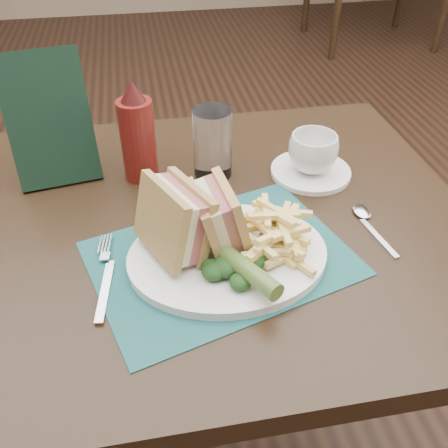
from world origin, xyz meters
name	(u,v)px	position (x,y,z in m)	size (l,w,h in m)	color
floor	(189,304)	(0.00, 0.00, 0.00)	(7.00, 7.00, 0.00)	black
wall_back	(140,13)	(0.00, 3.50, 0.00)	(6.00, 6.00, 0.00)	gray
table_main	(210,355)	(0.00, -0.50, 0.38)	(0.90, 0.75, 0.75)	black
placemat	(221,258)	(0.01, -0.61, 0.75)	(0.38, 0.27, 0.00)	#184F4F
plate	(228,256)	(0.02, -0.61, 0.76)	(0.30, 0.24, 0.01)	white
sandwich_half_a	(161,224)	(-0.08, -0.60, 0.83)	(0.06, 0.12, 0.11)	tan
sandwich_half_b	(205,218)	(-0.01, -0.59, 0.82)	(0.06, 0.10, 0.09)	tan
kale_garnish	(236,271)	(0.02, -0.67, 0.78)	(0.11, 0.08, 0.03)	black
pickle_spear	(247,270)	(0.03, -0.68, 0.79)	(0.03, 0.03, 0.12)	#415F24
fries_pile	(275,227)	(0.09, -0.60, 0.80)	(0.18, 0.20, 0.06)	#F7DB7B
fork	(105,274)	(-0.17, -0.62, 0.76)	(0.03, 0.17, 0.01)	silver
spoon	(373,227)	(0.26, -0.58, 0.76)	(0.03, 0.15, 0.01)	silver
saucer	(311,172)	(0.21, -0.40, 0.76)	(0.15, 0.15, 0.01)	white
coffee_cup	(313,153)	(0.21, -0.40, 0.80)	(0.09, 0.09, 0.07)	white
drinking_glass	(213,144)	(0.03, -0.37, 0.81)	(0.07, 0.07, 0.13)	white
ketchup_bottle	(137,131)	(-0.10, -0.35, 0.84)	(0.06, 0.06, 0.19)	#5A130F
check_presenter	(49,120)	(-0.25, -0.32, 0.86)	(0.14, 0.02, 0.24)	black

